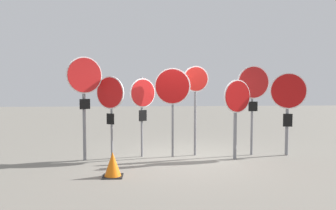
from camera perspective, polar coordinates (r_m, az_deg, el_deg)
The scene contains 10 objects.
ground_plane at distance 8.47m, azimuth 3.10°, elevation -9.23°, with size 40.00×40.00×0.00m, color gray.
stop_sign_0 at distance 8.25m, azimuth -14.35°, elevation 3.18°, with size 0.79×0.48×2.56m.
stop_sign_1 at distance 8.28m, azimuth -10.04°, elevation 1.19°, with size 0.72×0.43×2.09m.
stop_sign_2 at distance 8.43m, azimuth -4.44°, elevation 1.15°, with size 0.64×0.42×2.07m.
stop_sign_3 at distance 8.38m, azimuth 0.77°, elevation 2.54°, with size 0.91×0.24×2.30m.
stop_sign_4 at distance 8.59m, azimuth 4.84°, elevation 2.75°, with size 0.68×0.14×2.36m.
stop_sign_5 at distance 8.30m, azimuth 11.89°, elevation 0.22°, with size 0.75×0.38×2.00m.
stop_sign_6 at distance 8.88m, azimuth 14.62°, elevation 2.60°, with size 0.87×0.16×2.37m.
stop_sign_7 at distance 9.12m, azimuth 20.19°, elevation 0.98°, with size 0.94×0.22×2.19m.
traffic_cone_0 at distance 6.86m, azimuth -9.61°, elevation -10.19°, with size 0.41×0.41×0.51m.
Camera 1 is at (-0.95, -8.21, 1.88)m, focal length 35.00 mm.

